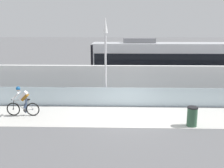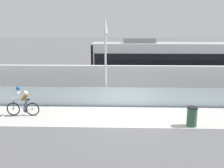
% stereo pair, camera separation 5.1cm
% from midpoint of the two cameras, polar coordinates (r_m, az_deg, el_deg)
% --- Properties ---
extents(ground_plane, '(200.00, 200.00, 0.00)m').
position_cam_midpoint_polar(ground_plane, '(14.06, 3.54, -7.09)').
color(ground_plane, slate).
extents(bike_path_deck, '(32.00, 3.20, 0.01)m').
position_cam_midpoint_polar(bike_path_deck, '(14.05, 3.54, -7.07)').
color(bike_path_deck, silver).
rests_on(bike_path_deck, ground).
extents(glass_parapet, '(32.00, 0.05, 1.14)m').
position_cam_midpoint_polar(glass_parapet, '(15.65, 3.38, -2.85)').
color(glass_parapet, silver).
rests_on(glass_parapet, ground).
extents(concrete_barrier_wall, '(32.00, 0.36, 2.19)m').
position_cam_midpoint_polar(concrete_barrier_wall, '(17.27, 3.25, 0.41)').
color(concrete_barrier_wall, white).
rests_on(concrete_barrier_wall, ground).
extents(tram_rail_near, '(32.00, 0.08, 0.01)m').
position_cam_midpoint_polar(tram_rail_near, '(19.94, 3.05, -1.16)').
color(tram_rail_near, '#595654').
rests_on(tram_rail_near, ground).
extents(tram_rail_far, '(32.00, 0.08, 0.01)m').
position_cam_midpoint_polar(tram_rail_far, '(21.33, 2.97, -0.26)').
color(tram_rail_far, '#595654').
rests_on(tram_rail_far, ground).
extents(tram, '(11.06, 2.54, 3.81)m').
position_cam_midpoint_polar(tram, '(20.57, 11.40, 4.39)').
color(tram, silver).
rests_on(tram, ground).
extents(cyclist_on_bike, '(1.77, 0.58, 1.61)m').
position_cam_midpoint_polar(cyclist_on_bike, '(14.74, -18.73, -3.62)').
color(cyclist_on_bike, black).
rests_on(cyclist_on_bike, ground).
extents(lamp_post_antenna, '(0.28, 0.28, 5.20)m').
position_cam_midpoint_polar(lamp_post_antenna, '(15.48, -1.33, 7.25)').
color(lamp_post_antenna, gray).
rests_on(lamp_post_antenna, ground).
extents(trash_bin, '(0.51, 0.51, 0.96)m').
position_cam_midpoint_polar(trash_bin, '(13.17, 17.06, -6.78)').
color(trash_bin, '#33593F').
rests_on(trash_bin, ground).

